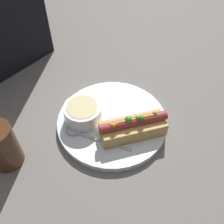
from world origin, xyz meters
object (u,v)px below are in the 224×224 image
Objects in this scene: soup_bowl at (83,112)px; spoon at (83,135)px; hot_dog at (132,128)px; drinking_glass at (2,146)px.

spoon is at bearing -138.22° from soup_bowl.
hot_dog is 0.13m from soup_bowl.
soup_bowl is 0.57× the size of spoon.
soup_bowl is at bearing 141.76° from hot_dog.
soup_bowl is 0.06m from spoon.
hot_dog is 1.70× the size of soup_bowl.
hot_dog is at bearing -72.05° from soup_bowl.
hot_dog reaches higher than spoon.
hot_dog is 0.12m from spoon.
drinking_glass is (-0.20, 0.06, 0.02)m from soup_bowl.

